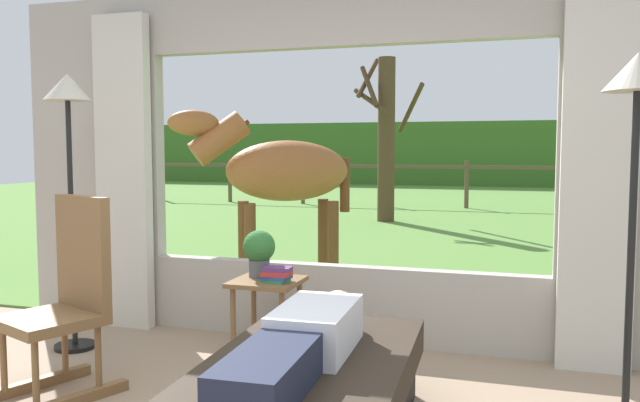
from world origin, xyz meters
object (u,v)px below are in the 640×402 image
object	(u,v)px
rocking_chair	(67,298)
floor_lamp_left	(69,128)
pasture_tree	(386,135)
book_stack	(276,275)
side_table	(267,293)
floor_lamp_right	(636,128)
potted_plant	(259,250)
horse	(280,172)
reclining_person	(302,342)

from	to	relation	value
rocking_chair	floor_lamp_left	bearing A→B (deg)	148.18
rocking_chair	pasture_tree	size ratio (longest dim) A/B	0.36
book_stack	side_table	bearing A→B (deg)	147.51
book_stack	floor_lamp_right	distance (m)	2.28
book_stack	pasture_tree	xyz separation A→B (m)	(-0.97, 8.10, 1.07)
potted_plant	horse	bearing A→B (deg)	107.15
floor_lamp_right	pasture_tree	bearing A→B (deg)	109.13
rocking_chair	pasture_tree	xyz separation A→B (m)	(-0.04, 8.98, 1.10)
floor_lamp_left	floor_lamp_right	size ratio (longest dim) A/B	1.03
floor_lamp_right	book_stack	bearing A→B (deg)	165.75
potted_plant	floor_lamp_right	xyz separation A→B (m)	(2.19, -0.63, 0.78)
floor_lamp_left	horse	size ratio (longest dim) A/B	1.09
side_table	potted_plant	world-z (taller)	potted_plant
side_table	potted_plant	size ratio (longest dim) A/B	1.63
rocking_chair	horse	distance (m)	3.03
reclining_person	floor_lamp_left	size ratio (longest dim) A/B	0.76
rocking_chair	reclining_person	bearing A→B (deg)	10.72
side_table	potted_plant	xyz separation A→B (m)	(-0.08, 0.06, 0.28)
floor_lamp_right	horse	size ratio (longest dim) A/B	1.06
side_table	pasture_tree	world-z (taller)	pasture_tree
book_stack	horse	xyz separation A→B (m)	(-0.78, 2.07, 0.59)
floor_lamp_left	side_table	bearing A→B (deg)	10.34
rocking_chair	side_table	bearing A→B (deg)	70.63
reclining_person	pasture_tree	distance (m)	9.48
reclining_person	book_stack	distance (m)	1.33
pasture_tree	floor_lamp_right	bearing A→B (deg)	-70.87
book_stack	potted_plant	bearing A→B (deg)	145.41
book_stack	floor_lamp_right	size ratio (longest dim) A/B	0.11
reclining_person	rocking_chair	world-z (taller)	rocking_chair
horse	pasture_tree	size ratio (longest dim) A/B	0.56
book_stack	floor_lamp_left	distance (m)	1.74
horse	side_table	bearing A→B (deg)	163.06
book_stack	horse	bearing A→B (deg)	110.49
rocking_chair	potted_plant	bearing A→B (deg)	75.19
side_table	floor_lamp_left	distance (m)	1.75
side_table	horse	world-z (taller)	horse
side_table	floor_lamp_right	world-z (taller)	floor_lamp_right
book_stack	pasture_tree	distance (m)	8.23
floor_lamp_left	horse	xyz separation A→B (m)	(0.66, 2.26, -0.37)
horse	pasture_tree	world-z (taller)	pasture_tree
reclining_person	side_table	distance (m)	1.42
pasture_tree	side_table	bearing A→B (deg)	-83.78
potted_plant	floor_lamp_right	distance (m)	2.41
horse	pasture_tree	distance (m)	6.05
rocking_chair	potted_plant	size ratio (longest dim) A/B	3.50
floor_lamp_right	pasture_tree	distance (m)	9.11
side_table	floor_lamp_right	xyz separation A→B (m)	(2.11, -0.57, 1.06)
side_table	floor_lamp_left	bearing A→B (deg)	-169.66
side_table	horse	size ratio (longest dim) A/B	0.30
rocking_chair	side_table	size ratio (longest dim) A/B	2.15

